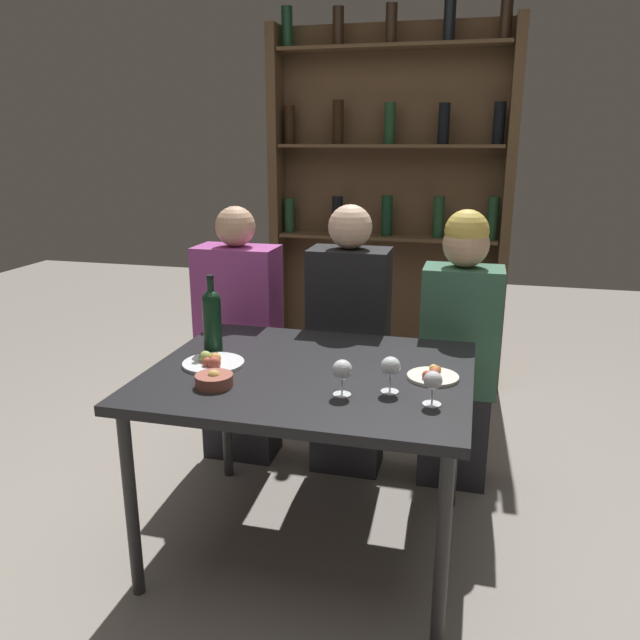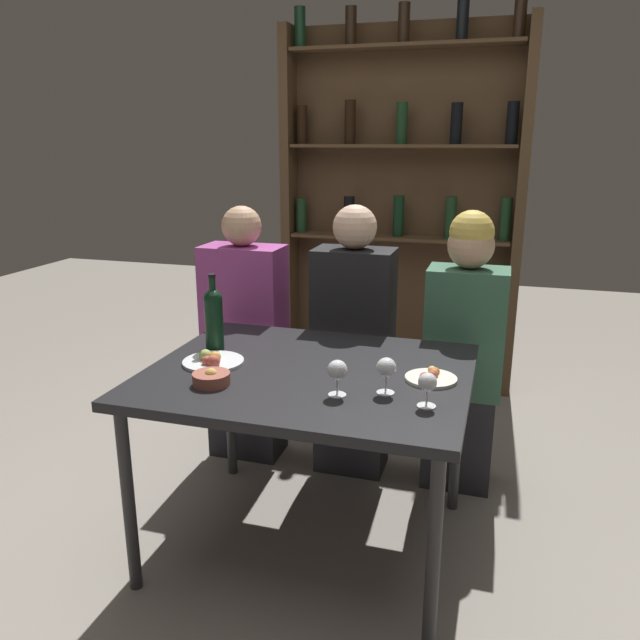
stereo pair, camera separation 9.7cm
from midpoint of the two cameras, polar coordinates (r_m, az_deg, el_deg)
The scene contains 13 objects.
ground_plane at distance 2.63m, azimuth 0.17°, elevation -19.71°, with size 10.00×10.00×0.00m, color gray.
dining_table at distance 2.30m, azimuth 0.19°, elevation -6.03°, with size 1.16×0.95×0.73m.
wine_rack_wall at distance 4.00m, azimuth 8.09°, elevation 11.09°, with size 1.50×0.21×2.32m.
wine_bottle at distance 2.49m, azimuth -8.59°, elevation 0.33°, with size 0.07×0.07×0.31m.
wine_glass_0 at distance 2.03m, azimuth 2.97°, elevation -4.71°, with size 0.07×0.07×0.12m.
wine_glass_1 at distance 1.98m, azimuth 11.19°, elevation -5.75°, with size 0.06×0.06×0.11m.
wine_glass_2 at distance 2.06m, azimuth 7.43°, elevation -4.46°, with size 0.07×0.07×0.12m.
food_plate_0 at distance 2.22m, azimuth 11.34°, elevation -5.17°, with size 0.18×0.18×0.04m.
food_plate_1 at distance 2.36m, azimuth -8.67°, elevation -3.70°, with size 0.23×0.23×0.05m.
snack_bowl at distance 2.17m, azimuth -8.64°, elevation -5.29°, with size 0.13×0.13×0.06m.
seated_person_left at distance 3.07m, azimuth -5.92°, elevation -2.04°, with size 0.39×0.22×1.25m.
seated_person_center at distance 2.91m, azimuth 3.99°, elevation -2.71°, with size 0.36×0.22×1.27m.
seated_person_right at distance 2.84m, azimuth 13.94°, elevation -3.21°, with size 0.34×0.22×1.26m.
Camera 2 is at (0.65, -2.03, 1.54)m, focal length 35.00 mm.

